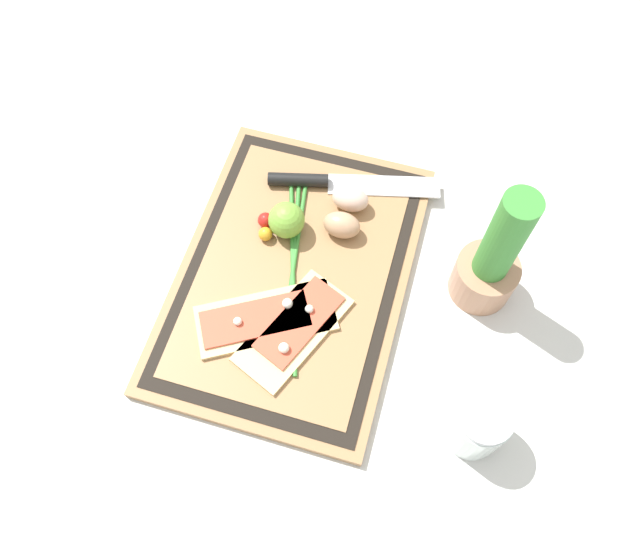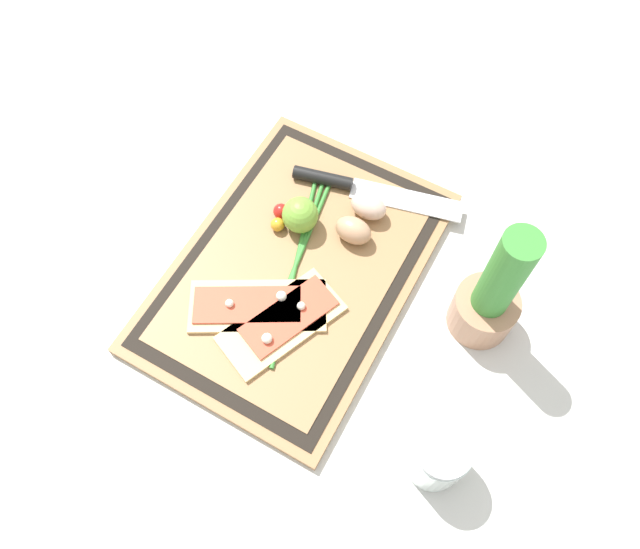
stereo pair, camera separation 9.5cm
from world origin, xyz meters
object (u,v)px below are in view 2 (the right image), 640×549
object	(u,v)px
pizza_slice_near	(256,305)
sauce_jar	(437,456)
egg_brown	(353,230)
cherry_tomato_red	(281,211)
egg_pink	(368,206)
herb_pot	(491,298)
knife	(349,185)
pizza_slice_far	(283,322)
lime	(300,215)
cherry_tomato_yellow	(278,225)

from	to	relation	value
pizza_slice_near	sauce_jar	xyz separation A→B (m)	(0.08, 0.33, 0.02)
egg_brown	cherry_tomato_red	bearing A→B (deg)	-80.43
egg_pink	herb_pot	xyz separation A→B (m)	(0.08, 0.23, 0.05)
egg_brown	knife	bearing A→B (deg)	-148.37
cherry_tomato_red	sauce_jar	distance (m)	0.45
pizza_slice_far	cherry_tomato_red	world-z (taller)	cherry_tomato_red
pizza_slice_far	sauce_jar	world-z (taller)	sauce_jar
pizza_slice_near	lime	size ratio (longest dim) A/B	3.82
herb_pot	cherry_tomato_red	bearing A→B (deg)	-91.26
lime	cherry_tomato_yellow	distance (m)	0.04
egg_brown	cherry_tomato_red	distance (m)	0.12
lime	sauce_jar	distance (m)	0.41
pizza_slice_far	egg_pink	xyz separation A→B (m)	(-0.23, 0.02, 0.02)
pizza_slice_near	cherry_tomato_red	size ratio (longest dim) A/B	8.86
knife	herb_pot	bearing A→B (deg)	68.81
egg_pink	sauce_jar	size ratio (longest dim) A/B	0.59
pizza_slice_far	egg_brown	xyz separation A→B (m)	(-0.18, 0.02, 0.02)
cherry_tomato_red	egg_brown	bearing A→B (deg)	99.57
lime	herb_pot	size ratio (longest dim) A/B	0.24
egg_pink	cherry_tomato_yellow	size ratio (longest dim) A/B	2.66
lime	cherry_tomato_yellow	size ratio (longest dim) A/B	2.57
knife	lime	world-z (taller)	lime
pizza_slice_far	cherry_tomato_red	distance (m)	0.19
pizza_slice_far	lime	world-z (taller)	lime
cherry_tomato_red	sauce_jar	size ratio (longest dim) A/B	0.25
cherry_tomato_red	knife	bearing A→B (deg)	144.93
pizza_slice_far	egg_brown	size ratio (longest dim) A/B	3.44
pizza_slice_far	knife	bearing A→B (deg)	-173.99
cherry_tomato_yellow	pizza_slice_near	bearing A→B (deg)	17.02
lime	herb_pot	bearing A→B (deg)	88.56
egg_pink	sauce_jar	world-z (taller)	sauce_jar
pizza_slice_far	sauce_jar	size ratio (longest dim) A/B	2.03
knife	cherry_tomato_yellow	bearing A→B (deg)	-26.91
cherry_tomato_red	cherry_tomato_yellow	distance (m)	0.02
cherry_tomato_red	herb_pot	bearing A→B (deg)	88.74
egg_pink	cherry_tomato_red	distance (m)	0.14
egg_pink	knife	bearing A→B (deg)	-120.27
lime	pizza_slice_near	bearing A→B (deg)	4.63
pizza_slice_near	cherry_tomato_yellow	bearing A→B (deg)	-162.98
knife	lime	bearing A→B (deg)	-18.99
pizza_slice_near	cherry_tomato_red	world-z (taller)	cherry_tomato_red
lime	egg_pink	bearing A→B (deg)	130.17
pizza_slice_near	cherry_tomato_yellow	xyz separation A→B (m)	(-0.14, -0.04, 0.01)
pizza_slice_near	lime	world-z (taller)	lime
knife	egg_pink	bearing A→B (deg)	59.73
pizza_slice_near	knife	world-z (taller)	pizza_slice_near
pizza_slice_far	cherry_tomato_red	size ratio (longest dim) A/B	8.25
knife	herb_pot	xyz separation A→B (m)	(0.11, 0.28, 0.06)
pizza_slice_far	knife	distance (m)	0.26
knife	cherry_tomato_red	bearing A→B (deg)	-35.07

